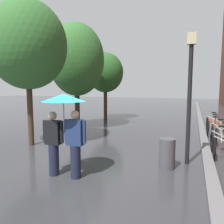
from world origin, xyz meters
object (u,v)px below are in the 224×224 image
at_px(parked_bicycle_4, 220,129).
at_px(litter_bin, 167,153).
at_px(parked_bicycle_6, 218,123).
at_px(street_tree_1, 76,60).
at_px(parked_bicycle_5, 219,126).
at_px(street_tree_2, 105,73).
at_px(couple_under_umbrella, 64,123).
at_px(street_lamp_post, 190,88).
at_px(street_tree_0, 27,45).

height_order(parked_bicycle_4, litter_bin, parked_bicycle_4).
xyz_separation_m(parked_bicycle_6, litter_bin, (-1.90, -6.47, 0.05)).
bearing_deg(street_tree_1, parked_bicycle_5, 8.15).
distance_m(street_tree_2, couple_under_umbrella, 10.22).
distance_m(parked_bicycle_6, street_lamp_post, 6.36).
bearing_deg(street_tree_0, couple_under_umbrella, -37.20).
bearing_deg(couple_under_umbrella, litter_bin, 31.78).
relative_size(street_tree_1, couple_under_umbrella, 2.70).
height_order(parked_bicycle_6, street_lamp_post, street_lamp_post).
bearing_deg(litter_bin, street_tree_0, 172.17).
bearing_deg(couple_under_umbrella, parked_bicycle_6, 61.65).
relative_size(street_tree_0, parked_bicycle_4, 5.09).
distance_m(parked_bicycle_4, street_lamp_post, 4.78).
relative_size(street_tree_0, parked_bicycle_5, 4.87).
distance_m(street_tree_2, parked_bicycle_6, 7.78).
relative_size(parked_bicycle_6, street_lamp_post, 0.29).
height_order(parked_bicycle_6, couple_under_umbrella, couple_under_umbrella).
height_order(street_tree_2, street_lamp_post, street_tree_2).
xyz_separation_m(parked_bicycle_4, litter_bin, (-1.83, -4.75, 0.05)).
relative_size(parked_bicycle_4, parked_bicycle_5, 0.96).
relative_size(parked_bicycle_4, parked_bicycle_6, 0.98).
xyz_separation_m(street_tree_1, parked_bicycle_5, (7.26, 1.04, -3.35)).
bearing_deg(street_lamp_post, parked_bicycle_5, 75.11).
relative_size(parked_bicycle_4, couple_under_umbrella, 0.51).
distance_m(parked_bicycle_6, couple_under_umbrella, 9.10).
bearing_deg(parked_bicycle_6, street_lamp_post, -103.03).
xyz_separation_m(street_tree_0, street_tree_2, (0.18, 7.45, -0.61)).
bearing_deg(couple_under_umbrella, street_tree_0, 142.80).
distance_m(street_tree_0, parked_bicycle_4, 8.90).
xyz_separation_m(parked_bicycle_5, couple_under_umbrella, (-4.27, -7.12, 1.01)).
xyz_separation_m(parked_bicycle_6, couple_under_umbrella, (-4.29, -7.96, 1.01)).
distance_m(street_tree_0, parked_bicycle_5, 9.37).
xyz_separation_m(street_tree_2, litter_bin, (5.14, -8.18, -2.81)).
distance_m(couple_under_umbrella, litter_bin, 2.98).
relative_size(street_tree_2, parked_bicycle_6, 4.19).
xyz_separation_m(street_tree_1, parked_bicycle_6, (7.28, 1.88, -3.35)).
bearing_deg(street_tree_0, street_tree_1, 90.99).
bearing_deg(street_tree_2, parked_bicycle_4, -26.22).
relative_size(street_tree_1, parked_bicycle_4, 5.25).
bearing_deg(couple_under_umbrella, street_tree_1, 116.16).
distance_m(street_tree_0, couple_under_umbrella, 4.41).
height_order(street_tree_1, parked_bicycle_5, street_tree_1).
relative_size(street_tree_2, parked_bicycle_4, 4.27).
bearing_deg(litter_bin, couple_under_umbrella, -148.22).
bearing_deg(litter_bin, parked_bicycle_4, 68.98).
relative_size(street_tree_0, street_tree_1, 0.97).
relative_size(street_tree_1, parked_bicycle_5, 5.02).
xyz_separation_m(street_tree_1, parked_bicycle_4, (7.21, 0.16, -3.35)).
distance_m(street_tree_1, couple_under_umbrella, 7.16).
distance_m(parked_bicycle_4, parked_bicycle_6, 1.72).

